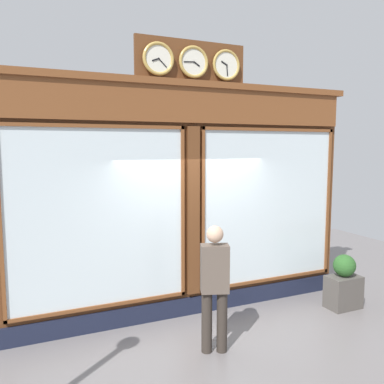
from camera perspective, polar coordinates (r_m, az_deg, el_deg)
shop_facade at (r=6.36m, az=-0.46°, el=-0.86°), size 5.83×0.42×4.29m
pedestrian at (r=5.29m, az=3.26°, el=-12.94°), size 0.41×0.33×1.69m
planter_box at (r=7.31m, az=20.86°, el=-13.24°), size 0.56×0.36×0.54m
planter_shrub at (r=7.18m, az=21.01°, el=-9.81°), size 0.37×0.37×0.37m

